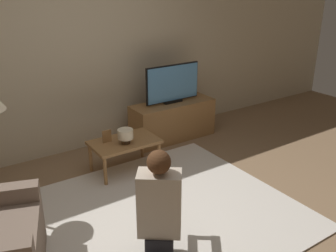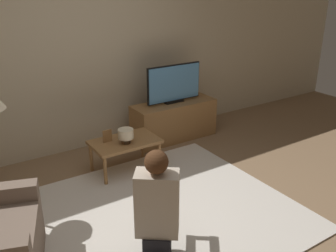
# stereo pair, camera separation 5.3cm
# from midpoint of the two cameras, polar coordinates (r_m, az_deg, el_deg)

# --- Properties ---
(ground_plane) EXTENTS (10.00, 10.00, 0.00)m
(ground_plane) POSITION_cam_midpoint_polar(r_m,az_deg,el_deg) (3.76, -1.74, -13.55)
(ground_plane) COLOR #896B4C
(wall_back) EXTENTS (10.00, 0.06, 2.60)m
(wall_back) POSITION_cam_midpoint_polar(r_m,az_deg,el_deg) (4.91, -13.95, 10.85)
(wall_back) COLOR beige
(wall_back) RESTS_ON ground_plane
(rug) EXTENTS (2.71, 2.29, 0.02)m
(rug) POSITION_cam_midpoint_polar(r_m,az_deg,el_deg) (3.76, -1.74, -13.45)
(rug) COLOR silver
(rug) RESTS_ON ground_plane
(tv_stand) EXTENTS (1.22, 0.43, 0.54)m
(tv_stand) POSITION_cam_midpoint_polar(r_m,az_deg,el_deg) (5.34, 1.19, 0.85)
(tv_stand) COLOR olive
(tv_stand) RESTS_ON ground_plane
(tv) EXTENTS (0.84, 0.08, 0.54)m
(tv) POSITION_cam_midpoint_polar(r_m,az_deg,el_deg) (5.18, 1.22, 6.48)
(tv) COLOR black
(tv) RESTS_ON tv_stand
(coffee_table) EXTENTS (0.79, 0.49, 0.39)m
(coffee_table) POSITION_cam_midpoint_polar(r_m,az_deg,el_deg) (4.45, -6.25, -2.74)
(coffee_table) COLOR olive
(coffee_table) RESTS_ON ground_plane
(person_kneeling) EXTENTS (0.70, 0.82, 0.98)m
(person_kneeling) POSITION_cam_midpoint_polar(r_m,az_deg,el_deg) (2.98, -1.17, -12.76)
(person_kneeling) COLOR #232328
(person_kneeling) RESTS_ON rug
(picture_frame) EXTENTS (0.11, 0.01, 0.15)m
(picture_frame) POSITION_cam_midpoint_polar(r_m,az_deg,el_deg) (4.39, -8.88, -1.51)
(picture_frame) COLOR olive
(picture_frame) RESTS_ON coffee_table
(table_lamp) EXTENTS (0.18, 0.18, 0.17)m
(table_lamp) POSITION_cam_midpoint_polar(r_m,az_deg,el_deg) (4.33, -6.10, -1.33)
(table_lamp) COLOR #4C3823
(table_lamp) RESTS_ON coffee_table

